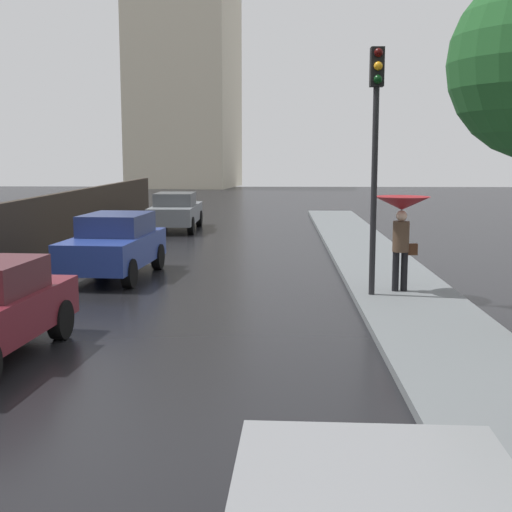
{
  "coord_description": "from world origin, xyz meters",
  "views": [
    {
      "loc": [
        2.45,
        -5.58,
        2.96
      ],
      "look_at": [
        2.1,
        5.49,
        1.35
      ],
      "focal_mm": 48.85,
      "sensor_mm": 36.0,
      "label": 1
    }
  ],
  "objects_px": {
    "car_grey_behind_camera": "(176,211)",
    "car_blue_mid_road": "(115,245)",
    "traffic_light": "(376,128)",
    "pedestrian_with_umbrella_near": "(402,214)"
  },
  "relations": [
    {
      "from": "car_grey_behind_camera",
      "to": "car_blue_mid_road",
      "type": "bearing_deg",
      "value": 89.83
    },
    {
      "from": "traffic_light",
      "to": "car_grey_behind_camera",
      "type": "bearing_deg",
      "value": 113.94
    },
    {
      "from": "car_blue_mid_road",
      "to": "pedestrian_with_umbrella_near",
      "type": "distance_m",
      "value": 6.99
    },
    {
      "from": "car_grey_behind_camera",
      "to": "pedestrian_with_umbrella_near",
      "type": "bearing_deg",
      "value": 116.37
    },
    {
      "from": "car_blue_mid_road",
      "to": "pedestrian_with_umbrella_near",
      "type": "height_order",
      "value": "pedestrian_with_umbrella_near"
    },
    {
      "from": "car_blue_mid_road",
      "to": "traffic_light",
      "type": "relative_size",
      "value": 0.83
    },
    {
      "from": "car_grey_behind_camera",
      "to": "pedestrian_with_umbrella_near",
      "type": "relative_size",
      "value": 2.32
    },
    {
      "from": "car_grey_behind_camera",
      "to": "pedestrian_with_umbrella_near",
      "type": "height_order",
      "value": "pedestrian_with_umbrella_near"
    },
    {
      "from": "car_blue_mid_road",
      "to": "pedestrian_with_umbrella_near",
      "type": "relative_size",
      "value": 2.06
    },
    {
      "from": "car_blue_mid_road",
      "to": "pedestrian_with_umbrella_near",
      "type": "bearing_deg",
      "value": 164.9
    }
  ]
}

